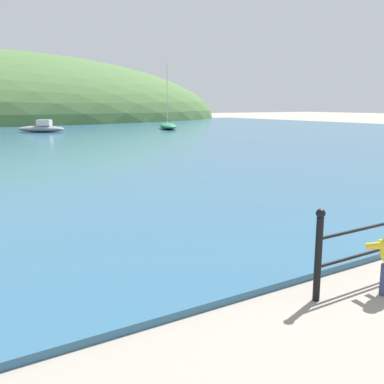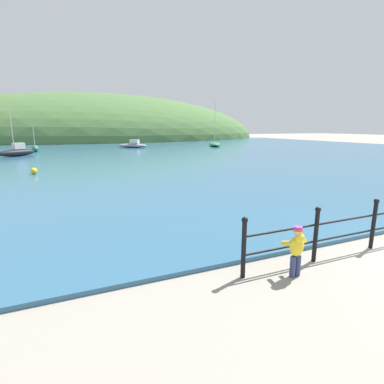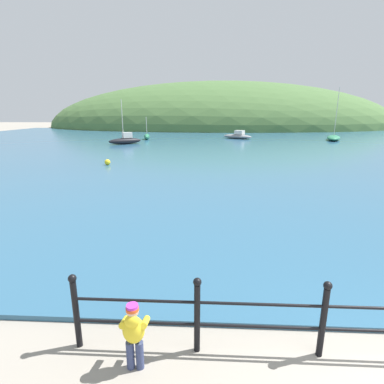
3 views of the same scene
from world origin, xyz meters
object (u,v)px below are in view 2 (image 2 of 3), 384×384
object	(u,v)px
boat_white_sailboat	(215,144)
mooring_buoy	(34,171)
boat_far_left	(17,152)
child_in_coat	(297,247)
boat_nearest_quay	(35,148)
boat_red_dinghy	(133,145)

from	to	relation	value
boat_white_sailboat	mooring_buoy	size ratio (longest dim) A/B	16.69
boat_far_left	boat_white_sailboat	xyz separation A→B (m)	(24.19, 5.92, -0.11)
boat_white_sailboat	mooring_buoy	xyz separation A→B (m)	(-21.88, -18.90, -0.12)
child_in_coat	boat_nearest_quay	size ratio (longest dim) A/B	0.37
boat_nearest_quay	boat_far_left	size ratio (longest dim) A/B	0.60
child_in_coat	boat_far_left	distance (m)	29.64
child_in_coat	mooring_buoy	size ratio (longest dim) A/B	2.72
boat_red_dinghy	boat_white_sailboat	distance (m)	11.62
boat_nearest_quay	mooring_buoy	distance (m)	18.80
boat_far_left	boat_white_sailboat	distance (m)	24.90
child_in_coat	boat_white_sailboat	xyz separation A→B (m)	(16.36, 34.50, -0.20)
child_in_coat	boat_red_dinghy	xyz separation A→B (m)	(4.83, 35.95, -0.16)
boat_nearest_quay	boat_far_left	world-z (taller)	boat_far_left
boat_nearest_quay	child_in_coat	bearing A→B (deg)	-79.03
child_in_coat	mooring_buoy	xyz separation A→B (m)	(-5.52, 15.60, -0.32)
child_in_coat	boat_red_dinghy	world-z (taller)	boat_red_dinghy
boat_nearest_quay	boat_red_dinghy	xyz separation A→B (m)	(11.49, 1.58, -0.01)
boat_far_left	child_in_coat	bearing A→B (deg)	-74.68
child_in_coat	mooring_buoy	distance (m)	16.55
child_in_coat	boat_far_left	xyz separation A→B (m)	(-7.83, 28.58, -0.09)
boat_red_dinghy	boat_nearest_quay	bearing A→B (deg)	-172.15
mooring_buoy	boat_white_sailboat	bearing A→B (deg)	40.83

